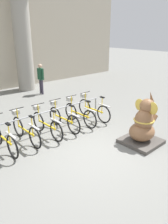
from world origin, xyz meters
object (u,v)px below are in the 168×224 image
Objects in this scene: bicycle_4 at (25,130)px; bicycle_5 at (46,124)px; bicycle_6 at (63,118)px; elephant_statue at (143,126)px; bicycle_7 at (79,113)px; bicycle_8 at (93,109)px; person_pedestrian at (41,76)px; bicycle_3 at (3,138)px.

bicycle_5 is (0.71, -0.06, 0.00)m from bicycle_4.
elephant_statue is (1.17, -2.40, 0.15)m from bicycle_6.
bicycle_5 is at bearing -179.45° from bicycle_7.
bicycle_6 is 1.42m from bicycle_8.
bicycle_7 is at bearing -104.23° from person_pedestrian.
bicycle_4 is 3.54m from elephant_statue.
elephant_statue is (1.88, -2.36, 0.15)m from bicycle_5.
elephant_statue is (0.46, -2.37, 0.15)m from bicycle_7.
bicycle_4 is 5.42m from person_pedestrian.
person_pedestrian reaches higher than bicycle_5.
bicycle_3 is at bearing -179.65° from bicycle_8.
bicycle_4 is 1.00× the size of bicycle_8.
bicycle_3 is 5.91m from person_pedestrian.
bicycle_3 is 1.06× the size of elephant_statue.
bicycle_5 is at bearing -176.95° from bicycle_6.
person_pedestrian is at bearing 53.19° from bicycle_4.
bicycle_8 is (0.71, 0.01, 0.00)m from bicycle_7.
bicycle_8 is 1.06× the size of elephant_statue.
bicycle_8 is 1.07× the size of person_pedestrian.
bicycle_5 and bicycle_8 have the same top height.
elephant_statue is 1.01× the size of person_pedestrian.
bicycle_3 and bicycle_6 have the same top height.
person_pedestrian reaches higher than bicycle_3.
bicycle_4 is 2.12m from bicycle_7.
bicycle_8 is (1.42, -0.01, 0.00)m from bicycle_6.
bicycle_6 is at bearing 179.40° from bicycle_8.
bicycle_6 is 2.67m from elephant_statue.
bicycle_7 is 2.42m from elephant_statue.
bicycle_5 is at bearing -4.89° from bicycle_4.
bicycle_3 is 1.00× the size of bicycle_5.
bicycle_3 is 3.54m from bicycle_8.
bicycle_3 is at bearing 144.33° from elephant_statue.
bicycle_6 is at bearing 178.06° from bicycle_7.
person_pedestrian is (2.52, 4.38, 0.55)m from bicycle_5.
bicycle_4 and bicycle_8 have the same top height.
bicycle_6 is at bearing 0.98° from bicycle_3.
bicycle_4 and bicycle_7 have the same top height.
elephant_statue is (3.29, -2.36, 0.15)m from bicycle_3.
bicycle_3 is at bearing -131.99° from person_pedestrian.
person_pedestrian is at bearing 75.77° from bicycle_7.
bicycle_5 is 1.00× the size of bicycle_8.
bicycle_6 is 4.73m from person_pedestrian.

